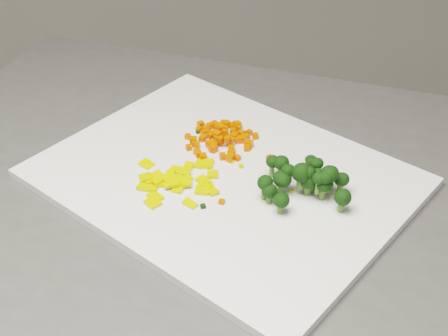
{
  "coord_description": "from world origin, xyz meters",
  "views": [
    {
      "loc": [
        0.21,
        -0.28,
        1.41
      ],
      "look_at": [
        0.23,
        0.39,
        0.92
      ],
      "focal_mm": 50.0,
      "sensor_mm": 36.0,
      "label": 1
    }
  ],
  "objects_px": {
    "carrot_pile": "(222,134)",
    "broccoli_pile": "(308,175)",
    "cutting_board": "(224,178)",
    "pepper_pile": "(178,177)"
  },
  "relations": [
    {
      "from": "broccoli_pile",
      "to": "carrot_pile",
      "type": "bearing_deg",
      "value": 130.88
    },
    {
      "from": "carrot_pile",
      "to": "pepper_pile",
      "type": "relative_size",
      "value": 0.86
    },
    {
      "from": "cutting_board",
      "to": "carrot_pile",
      "type": "distance_m",
      "value": 0.08
    },
    {
      "from": "pepper_pile",
      "to": "broccoli_pile",
      "type": "height_order",
      "value": "broccoli_pile"
    },
    {
      "from": "carrot_pile",
      "to": "broccoli_pile",
      "type": "bearing_deg",
      "value": -49.12
    },
    {
      "from": "carrot_pile",
      "to": "broccoli_pile",
      "type": "height_order",
      "value": "broccoli_pile"
    },
    {
      "from": "cutting_board",
      "to": "pepper_pile",
      "type": "xyz_separation_m",
      "value": [
        -0.06,
        -0.01,
        0.01
      ]
    },
    {
      "from": "carrot_pile",
      "to": "broccoli_pile",
      "type": "xyz_separation_m",
      "value": [
        0.1,
        -0.12,
        0.01
      ]
    },
    {
      "from": "carrot_pile",
      "to": "broccoli_pile",
      "type": "distance_m",
      "value": 0.16
    },
    {
      "from": "cutting_board",
      "to": "pepper_pile",
      "type": "bearing_deg",
      "value": -166.76
    }
  ]
}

